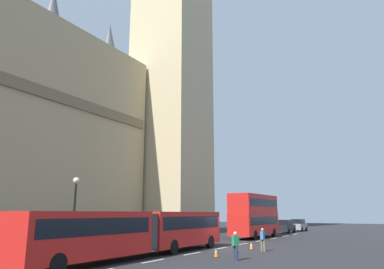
# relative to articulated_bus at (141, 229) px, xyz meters

# --- Properties ---
(ground_plane) EXTENTS (160.00, 160.00, 0.00)m
(ground_plane) POSITION_rel_articulated_bus_xyz_m (8.19, -1.99, -1.75)
(ground_plane) COLOR #262628
(lane_centre_marking) EXTENTS (39.00, 0.16, 0.01)m
(lane_centre_marking) POSITION_rel_articulated_bus_xyz_m (12.58, -1.99, -1.74)
(lane_centre_marking) COLOR silver
(lane_centre_marking) RESTS_ON ground_plane
(articulated_bus) EXTENTS (18.65, 2.54, 2.90)m
(articulated_bus) POSITION_rel_articulated_bus_xyz_m (0.00, 0.00, 0.00)
(articulated_bus) COLOR red
(articulated_bus) RESTS_ON ground_plane
(double_decker_bus) EXTENTS (9.90, 2.54, 4.90)m
(double_decker_bus) POSITION_rel_articulated_bus_xyz_m (21.13, 0.00, 0.96)
(double_decker_bus) COLOR red
(double_decker_bus) RESTS_ON ground_plane
(sedan_lead) EXTENTS (4.40, 1.86, 1.85)m
(sedan_lead) POSITION_rel_articulated_bus_xyz_m (33.09, -0.05, -0.83)
(sedan_lead) COLOR black
(sedan_lead) RESTS_ON ground_plane
(sedan_trailing) EXTENTS (4.40, 1.86, 1.85)m
(sedan_trailing) POSITION_rel_articulated_bus_xyz_m (39.65, -0.25, -0.83)
(sedan_trailing) COLOR gray
(sedan_trailing) RESTS_ON ground_plane
(traffic_cone_west) EXTENTS (0.36, 0.36, 0.58)m
(traffic_cone_west) POSITION_rel_articulated_bus_xyz_m (2.32, -4.41, -1.46)
(traffic_cone_west) COLOR black
(traffic_cone_west) RESTS_ON ground_plane
(traffic_cone_middle) EXTENTS (0.36, 0.36, 0.58)m
(traffic_cone_middle) POSITION_rel_articulated_bus_xyz_m (5.43, -4.43, -1.46)
(traffic_cone_middle) COLOR black
(traffic_cone_middle) RESTS_ON ground_plane
(traffic_cone_east) EXTENTS (0.36, 0.36, 0.58)m
(traffic_cone_east) POSITION_rel_articulated_bus_xyz_m (8.37, -4.47, -1.46)
(traffic_cone_east) COLOR black
(traffic_cone_east) RESTS_ON ground_plane
(street_lamp) EXTENTS (0.44, 0.44, 5.27)m
(street_lamp) POSITION_rel_articulated_bus_xyz_m (-1.75, 4.51, 1.31)
(street_lamp) COLOR black
(street_lamp) RESTS_ON ground_plane
(pedestrian_near_cones) EXTENTS (0.47, 0.40, 1.69)m
(pedestrian_near_cones) POSITION_rel_articulated_bus_xyz_m (1.51, -6.15, -0.83)
(pedestrian_near_cones) COLOR #262D4C
(pedestrian_near_cones) RESTS_ON ground_plane
(pedestrian_by_kerb) EXTENTS (0.40, 0.36, 1.69)m
(pedestrian_by_kerb) POSITION_rel_articulated_bus_xyz_m (7.45, -5.77, -0.83)
(pedestrian_by_kerb) COLOR #726651
(pedestrian_by_kerb) RESTS_ON ground_plane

